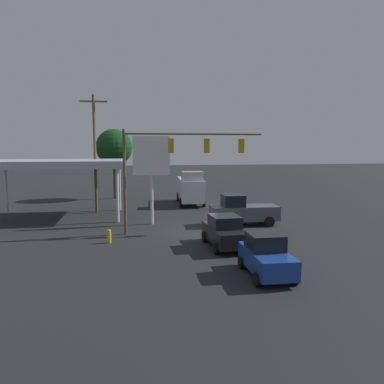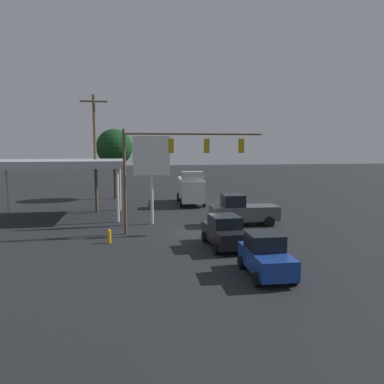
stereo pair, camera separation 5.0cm
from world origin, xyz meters
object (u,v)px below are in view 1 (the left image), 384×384
(price_sign, at_px, (151,160))
(hatchback_crossing, at_px, (266,256))
(pickup_parked, at_px, (242,211))
(traffic_signal_assembly, at_px, (177,155))
(delivery_truck, at_px, (190,188))
(utility_pole, at_px, (95,151))
(street_tree, at_px, (114,147))
(sedan_waiting, at_px, (225,231))
(fire_hydrant, at_px, (109,236))

(price_sign, xyz_separation_m, hatchback_crossing, (-4.61, 12.81, -4.11))
(hatchback_crossing, height_order, pickup_parked, pickup_parked)
(traffic_signal_assembly, relative_size, delivery_truck, 1.41)
(utility_pole, bearing_deg, pickup_parked, 147.39)
(hatchback_crossing, height_order, street_tree, street_tree)
(traffic_signal_assembly, height_order, sedan_waiting, traffic_signal_assembly)
(utility_pole, relative_size, street_tree, 1.31)
(hatchback_crossing, xyz_separation_m, sedan_waiting, (0.66, -5.26, 0.00))
(pickup_parked, bearing_deg, fire_hydrant, 23.52)
(utility_pole, height_order, street_tree, utility_pole)
(street_tree, bearing_deg, sedan_waiting, 107.72)
(hatchback_crossing, relative_size, street_tree, 0.47)
(fire_hydrant, bearing_deg, pickup_parked, -158.07)
(pickup_parked, bearing_deg, hatchback_crossing, 80.24)
(delivery_truck, height_order, street_tree, street_tree)
(traffic_signal_assembly, xyz_separation_m, hatchback_crossing, (-2.98, 9.60, -4.51))
(traffic_signal_assembly, relative_size, utility_pole, 0.92)
(traffic_signal_assembly, relative_size, sedan_waiting, 2.18)
(sedan_waiting, relative_size, pickup_parked, 0.85)
(hatchback_crossing, distance_m, street_tree, 29.90)
(price_sign, xyz_separation_m, fire_hydrant, (3.01, 5.48, -4.62))
(traffic_signal_assembly, bearing_deg, street_tree, -74.89)
(sedan_waiting, height_order, fire_hydrant, sedan_waiting)
(hatchback_crossing, relative_size, sedan_waiting, 0.86)
(street_tree, relative_size, fire_hydrant, 9.23)
(price_sign, bearing_deg, hatchback_crossing, 109.78)
(traffic_signal_assembly, relative_size, street_tree, 1.20)
(delivery_truck, bearing_deg, sedan_waiting, 1.09)
(delivery_truck, height_order, pickup_parked, delivery_truck)
(price_sign, height_order, pickup_parked, price_sign)
(sedan_waiting, distance_m, delivery_truck, 17.39)
(sedan_waiting, height_order, street_tree, street_tree)
(traffic_signal_assembly, distance_m, sedan_waiting, 6.67)
(delivery_truck, bearing_deg, price_sign, -21.91)
(traffic_signal_assembly, distance_m, price_sign, 3.62)
(utility_pole, distance_m, hatchback_crossing, 21.48)
(sedan_waiting, relative_size, fire_hydrant, 5.09)
(delivery_truck, relative_size, street_tree, 0.85)
(traffic_signal_assembly, height_order, utility_pole, utility_pole)
(street_tree, bearing_deg, hatchback_crossing, 105.84)
(price_sign, bearing_deg, fire_hydrant, 61.23)
(utility_pole, relative_size, price_sign, 1.55)
(utility_pole, distance_m, delivery_truck, 10.88)
(delivery_truck, distance_m, street_tree, 10.79)
(pickup_parked, bearing_deg, traffic_signal_assembly, 19.69)
(pickup_parked, bearing_deg, street_tree, -57.23)
(pickup_parked, bearing_deg, price_sign, -10.67)
(delivery_truck, relative_size, fire_hydrant, 7.87)
(traffic_signal_assembly, xyz_separation_m, street_tree, (5.06, -18.76, 0.52))
(hatchback_crossing, bearing_deg, price_sign, -159.12)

